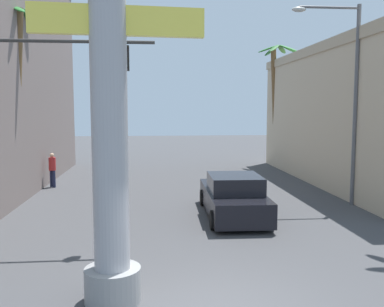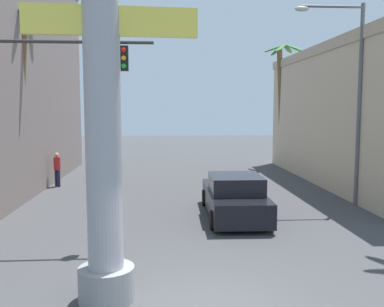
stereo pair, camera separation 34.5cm
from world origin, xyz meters
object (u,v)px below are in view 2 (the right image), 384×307
(street_lamp, at_px, (350,86))
(palm_tree_mid_left, at_px, (20,81))
(neon_sign_pole, at_px, (101,23))
(car_lead, at_px, (234,197))
(palm_tree_far_right, at_px, (282,92))
(pedestrian_far_left, at_px, (57,167))
(traffic_light_mast, at_px, (17,98))

(street_lamp, height_order, palm_tree_mid_left, palm_tree_mid_left)
(neon_sign_pole, relative_size, car_lead, 2.19)
(palm_tree_far_right, xyz_separation_m, pedestrian_far_left, (-13.26, -6.71, -4.02))
(palm_tree_far_right, bearing_deg, neon_sign_pole, -114.78)
(street_lamp, height_order, pedestrian_far_left, street_lamp)
(street_lamp, distance_m, traffic_light_mast, 12.19)
(neon_sign_pole, height_order, pedestrian_far_left, neon_sign_pole)
(neon_sign_pole, xyz_separation_m, palm_tree_far_right, (9.15, 19.82, -0.51))
(car_lead, relative_size, pedestrian_far_left, 2.98)
(car_lead, xyz_separation_m, palm_tree_mid_left, (-8.49, 3.44, 4.33))
(traffic_light_mast, relative_size, pedestrian_far_left, 3.43)
(neon_sign_pole, distance_m, street_lamp, 11.76)
(car_lead, distance_m, pedestrian_far_left, 10.21)
(traffic_light_mast, distance_m, palm_tree_far_right, 19.91)
(car_lead, bearing_deg, palm_tree_far_right, 67.75)
(street_lamp, distance_m, pedestrian_far_left, 14.14)
(traffic_light_mast, bearing_deg, palm_tree_far_right, 52.52)
(traffic_light_mast, xyz_separation_m, palm_tree_far_right, (12.10, 15.78, 0.82))
(palm_tree_mid_left, height_order, pedestrian_far_left, palm_tree_mid_left)
(neon_sign_pole, relative_size, palm_tree_mid_left, 1.37)
(neon_sign_pole, distance_m, palm_tree_mid_left, 11.10)
(neon_sign_pole, xyz_separation_m, street_lamp, (8.54, 8.06, -0.73))
(palm_tree_far_right, bearing_deg, car_lead, -112.25)
(neon_sign_pole, bearing_deg, traffic_light_mast, 126.23)
(palm_tree_far_right, distance_m, pedestrian_far_left, 15.39)
(street_lamp, xyz_separation_m, traffic_light_mast, (-11.50, -4.02, -0.60))
(neon_sign_pole, relative_size, street_lamp, 1.41)
(street_lamp, xyz_separation_m, palm_tree_far_right, (0.61, 11.76, 0.23))
(car_lead, relative_size, palm_tree_mid_left, 0.63)
(street_lamp, bearing_deg, pedestrian_far_left, 158.24)
(street_lamp, height_order, traffic_light_mast, street_lamp)
(neon_sign_pole, height_order, street_lamp, neon_sign_pole)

